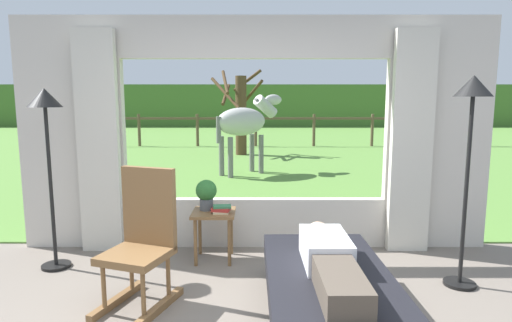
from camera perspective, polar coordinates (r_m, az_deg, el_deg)
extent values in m
cube|color=beige|center=(5.21, -22.90, 3.20)|extent=(1.15, 0.12, 2.55)
cube|color=beige|center=(5.20, 22.97, 3.19)|extent=(1.15, 0.12, 2.55)
cube|color=beige|center=(4.98, 0.01, -8.07)|extent=(2.90, 0.12, 0.55)
cube|color=beige|center=(4.82, 0.01, 16.00)|extent=(2.90, 0.12, 0.45)
cube|color=beige|center=(4.96, -19.91, 2.26)|extent=(0.44, 0.10, 2.40)
cube|color=beige|center=(4.96, 19.97, 2.25)|extent=(0.44, 0.10, 2.40)
cube|color=#568438|center=(15.77, 0.11, 2.31)|extent=(36.00, 21.68, 0.02)
cube|color=#456D2E|center=(25.52, 0.12, 7.32)|extent=(36.00, 2.00, 2.40)
cube|color=black|center=(3.47, 9.51, -18.62)|extent=(0.85, 1.57, 0.24)
cube|color=black|center=(3.38, 9.60, -15.44)|extent=(0.92, 1.71, 0.18)
cube|color=silver|center=(3.44, 9.27, -11.39)|extent=(0.35, 0.60, 0.22)
cube|color=#4C4238|center=(2.90, 11.19, -15.74)|extent=(0.29, 0.68, 0.18)
sphere|color=tan|center=(3.80, 8.33, -9.41)|extent=(0.20, 0.20, 0.20)
cube|color=brown|center=(3.65, -15.43, -11.91)|extent=(0.61, 0.61, 0.06)
cube|color=brown|center=(3.71, -13.78, -5.99)|extent=(0.47, 0.22, 0.68)
cube|color=brown|center=(3.92, -17.69, -17.05)|extent=(0.28, 0.66, 0.06)
cube|color=brown|center=(3.71, -12.49, -18.37)|extent=(0.28, 0.66, 0.06)
cylinder|color=brown|center=(3.69, -19.32, -15.25)|extent=(0.04, 0.04, 0.38)
cylinder|color=brown|center=(3.49, -14.52, -16.45)|extent=(0.04, 0.04, 0.38)
cylinder|color=brown|center=(3.96, -15.98, -13.48)|extent=(0.04, 0.04, 0.38)
cylinder|color=brown|center=(3.77, -11.37, -14.43)|extent=(0.04, 0.04, 0.38)
cube|color=brown|center=(4.52, -5.46, -6.82)|extent=(0.44, 0.44, 0.03)
cylinder|color=brown|center=(4.45, -7.85, -10.60)|extent=(0.04, 0.04, 0.49)
cylinder|color=brown|center=(4.42, -3.40, -10.68)|extent=(0.04, 0.04, 0.49)
cylinder|color=brown|center=(4.77, -7.28, -9.27)|extent=(0.04, 0.04, 0.49)
cylinder|color=brown|center=(4.74, -3.14, -9.33)|extent=(0.04, 0.04, 0.49)
cylinder|color=#4C5156|center=(4.56, -6.41, -5.70)|extent=(0.14, 0.14, 0.12)
sphere|color=#2D6B2D|center=(4.53, -6.44, -3.86)|extent=(0.22, 0.22, 0.22)
cube|color=beige|center=(4.44, -4.48, -6.73)|extent=(0.16, 0.13, 0.02)
cube|color=#B22D28|center=(4.45, -4.48, -6.34)|extent=(0.20, 0.17, 0.03)
cube|color=#337247|center=(4.44, -4.35, -6.00)|extent=(0.19, 0.14, 0.02)
cylinder|color=black|center=(4.89, -24.70, -12.40)|extent=(0.28, 0.28, 0.03)
cylinder|color=black|center=(4.68, -25.29, -3.38)|extent=(0.04, 0.04, 1.59)
cone|color=black|center=(4.59, -25.99, 7.53)|extent=(0.32, 0.32, 0.18)
cylinder|color=black|center=(4.47, 25.38, -14.42)|extent=(0.28, 0.28, 0.03)
cylinder|color=black|center=(4.23, 26.09, -3.93)|extent=(0.04, 0.04, 1.69)
cone|color=black|center=(4.15, 26.94, 8.83)|extent=(0.32, 0.32, 0.18)
ellipsoid|color=#B2B2AD|center=(9.31, -1.78, 5.22)|extent=(1.31, 1.23, 0.60)
cylinder|color=#B2B2AD|center=(9.73, 1.39, 7.20)|extent=(0.63, 0.58, 0.53)
ellipsoid|color=#B2B2AD|center=(9.89, 2.45, 8.08)|extent=(0.50, 0.46, 0.24)
cube|color=slate|center=(9.68, 1.03, 7.36)|extent=(0.38, 0.34, 0.32)
cylinder|color=slate|center=(8.96, -4.81, 4.11)|extent=(0.14, 0.14, 0.55)
cylinder|color=slate|center=(9.76, -0.40, 1.10)|extent=(0.11, 0.11, 0.85)
cylinder|color=slate|center=(9.52, 0.82, 0.91)|extent=(0.11, 0.11, 0.85)
cylinder|color=slate|center=(9.25, -4.42, 0.67)|extent=(0.11, 0.11, 0.85)
cylinder|color=slate|center=(9.00, -3.24, 0.46)|extent=(0.11, 0.11, 0.85)
cylinder|color=#4C3823|center=(12.62, -1.84, 6.00)|extent=(0.32, 0.32, 2.28)
cylinder|color=#47331E|center=(12.55, -3.93, 10.36)|extent=(0.30, 1.16, 0.73)
cylinder|color=#47331E|center=(12.82, -0.28, 9.10)|extent=(0.63, 0.91, 0.69)
cylinder|color=#47331E|center=(12.67, -3.84, 8.75)|extent=(0.19, 1.17, 0.63)
cylinder|color=#47331E|center=(12.93, -1.01, 10.57)|extent=(0.86, 0.53, 0.64)
cylinder|color=#47331E|center=(12.30, -3.98, 8.97)|extent=(0.91, 1.16, 0.90)
cylinder|color=brown|center=(16.87, -28.27, 3.61)|extent=(0.10, 0.10, 1.10)
cylinder|color=brown|center=(16.01, -21.95, 3.80)|extent=(0.10, 0.10, 1.10)
cylinder|color=brown|center=(15.38, -15.01, 3.96)|extent=(0.10, 0.10, 1.10)
cylinder|color=brown|center=(14.98, -7.59, 4.06)|extent=(0.10, 0.10, 1.10)
cylinder|color=brown|center=(14.84, 0.10, 4.10)|extent=(0.10, 0.10, 1.10)
cylinder|color=brown|center=(14.98, 7.80, 4.06)|extent=(0.10, 0.10, 1.10)
cylinder|color=brown|center=(15.37, 15.23, 3.95)|extent=(0.10, 0.10, 1.10)
cylinder|color=brown|center=(16.01, 22.17, 3.79)|extent=(0.10, 0.10, 1.10)
cylinder|color=brown|center=(16.86, 28.50, 3.60)|extent=(0.10, 0.10, 1.10)
cube|color=brown|center=(14.82, 0.10, 5.64)|extent=(16.00, 0.06, 0.08)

